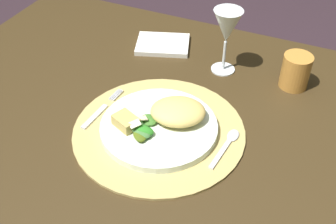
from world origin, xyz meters
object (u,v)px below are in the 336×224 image
dinner_plate (159,127)px  wine_glass (227,28)px  dining_table (182,171)px  fork (101,110)px  amber_tumbler (296,71)px  spoon (229,142)px  napkin (163,44)px

dinner_plate → wine_glass: (0.05, 0.29, 0.11)m
dining_table → fork: 0.26m
dining_table → amber_tumbler: size_ratio=15.93×
dining_table → spoon: (0.11, -0.01, 0.16)m
amber_tumbler → dining_table: bearing=-126.6°
dinner_plate → wine_glass: 0.32m
wine_glass → amber_tumbler: 0.20m
dining_table → amber_tumbler: amber_tumbler is taller
fork → wine_glass: size_ratio=0.92×
dining_table → fork: (-0.20, -0.03, 0.16)m
dining_table → wine_glass: size_ratio=8.04×
wine_glass → fork: bearing=-125.6°
napkin → amber_tumbler: amber_tumbler is taller
fork → spoon: (0.31, 0.02, 0.00)m
dinner_plate → napkin: size_ratio=1.76×
spoon → wine_glass: wine_glass is taller
amber_tumbler → wine_glass: bearing=-177.9°
dining_table → fork: size_ratio=8.78×
dinner_plate → spoon: size_ratio=1.97×
wine_glass → spoon: bearing=-69.0°
fork → amber_tumbler: 0.49m
napkin → fork: bearing=-91.7°
wine_glass → dinner_plate: bearing=-100.4°
spoon → wine_glass: 0.31m
fork → dining_table: bearing=9.5°
dinner_plate → napkin: (-0.14, 0.33, -0.01)m
dinner_plate → dining_table: bearing=39.1°
fork → wine_glass: 0.37m
spoon → napkin: bearing=134.2°
amber_tumbler → dinner_plate: bearing=-128.7°
dinner_plate → spoon: 0.16m
dinner_plate → spoon: bearing=8.9°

